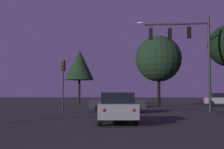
{
  "coord_description": "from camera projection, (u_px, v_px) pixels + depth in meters",
  "views": [
    {
      "loc": [
        0.27,
        -5.66,
        1.48
      ],
      "look_at": [
        -1.54,
        16.28,
        2.83
      ],
      "focal_mm": 49.26,
      "sensor_mm": 36.0,
      "label": 1
    }
  ],
  "objects": [
    {
      "name": "car_crossing_left",
      "position": [
        118.0,
        102.0,
        23.58
      ],
      "size": [
        4.32,
        1.91,
        1.52
      ],
      "color": "#232328",
      "rests_on": "ground"
    },
    {
      "name": "traffic_light_corner_left",
      "position": [
        63.0,
        75.0,
        25.6
      ],
      "size": [
        0.35,
        0.38,
        4.23
      ],
      "color": "#232326",
      "rests_on": "ground"
    },
    {
      "name": "car_parked_lot",
      "position": [
        224.0,
        99.0,
        35.23
      ],
      "size": [
        4.65,
        2.36,
        1.52
      ],
      "color": "gray",
      "rests_on": "ground"
    },
    {
      "name": "traffic_signal_mast_arm",
      "position": [
        187.0,
        45.0,
        24.06
      ],
      "size": [
        5.67,
        0.43,
        7.48
      ],
      "color": "#232326",
      "rests_on": "ground"
    },
    {
      "name": "car_nearside_lane",
      "position": [
        117.0,
        107.0,
        15.44
      ],
      "size": [
        2.25,
        4.68,
        1.52
      ],
      "color": "gray",
      "rests_on": "ground"
    },
    {
      "name": "tree_right_cluster",
      "position": [
        159.0,
        59.0,
        35.5
      ],
      "size": [
        5.32,
        5.32,
        8.14
      ],
      "color": "black",
      "rests_on": "ground"
    },
    {
      "name": "tree_left_far",
      "position": [
        79.0,
        65.0,
        36.83
      ],
      "size": [
        3.5,
        3.5,
        6.73
      ],
      "color": "black",
      "rests_on": "ground"
    },
    {
      "name": "ground_plane",
      "position": [
        135.0,
        108.0,
        29.93
      ],
      "size": [
        168.0,
        168.0,
        0.0
      ],
      "primitive_type": "plane",
      "color": "#262326",
      "rests_on": "ground"
    },
    {
      "name": "car_far_lane",
      "position": [
        120.0,
        100.0,
        32.24
      ],
      "size": [
        2.71,
        4.51,
        1.52
      ],
      "color": "#0F1947",
      "rests_on": "ground"
    }
  ]
}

